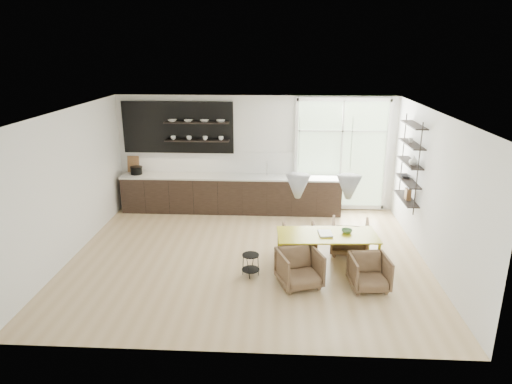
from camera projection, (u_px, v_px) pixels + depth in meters
The scene contains 11 objects.
room at pixel (278, 173), 9.73m from camera, with size 7.02×6.01×2.91m.
kitchen_run at pixel (227, 188), 11.57m from camera, with size 5.54×0.69×2.75m.
right_shelving at pixel (410, 165), 9.60m from camera, with size 0.26×1.22×1.90m.
dining_table at pixel (327, 237), 8.55m from camera, with size 1.91×0.95×0.68m.
armchair_back_left at pixel (299, 240), 9.24m from camera, with size 0.64×0.66×0.60m, color brown.
armchair_back_right at pixel (349, 237), 9.27m from camera, with size 0.73×0.76×0.69m, color brown.
armchair_front_left at pixel (299, 268), 7.99m from camera, with size 0.70×0.72×0.66m, color brown.
armchair_front_right at pixel (369, 272), 7.90m from camera, with size 0.64×0.66×0.60m, color brown.
wire_stool at pixel (251, 262), 8.35m from camera, with size 0.33×0.33×0.42m.
table_book at pixel (319, 234), 8.52m from camera, with size 0.25×0.33×0.03m, color white.
table_bowl at pixel (347, 231), 8.60m from camera, with size 0.20×0.20×0.06m, color #527D4B.
Camera 1 is at (0.62, -8.30, 4.03)m, focal length 32.00 mm.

